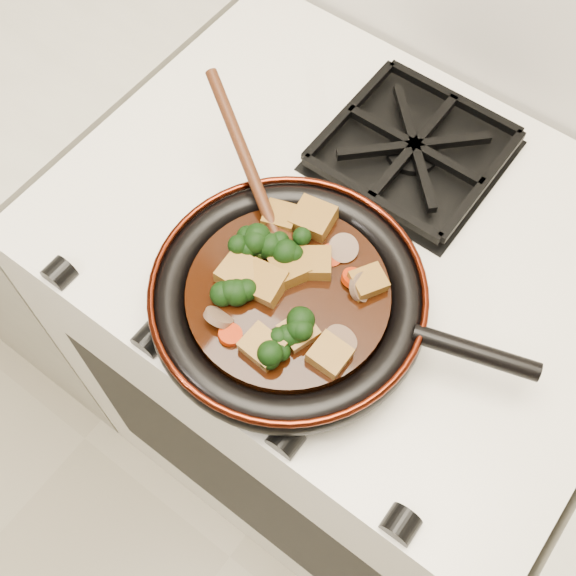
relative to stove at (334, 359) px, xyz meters
The scene contains 31 objects.
stove is the anchor object (origin of this frame).
burner_grate_front 0.48m from the stove, 90.00° to the right, with size 0.23×0.23×0.03m, color black, non-canonical shape.
burner_grate_back 0.48m from the stove, 90.00° to the left, with size 0.23×0.23×0.03m, color black, non-canonical shape.
skillet 0.52m from the stove, 85.76° to the right, with size 0.44×0.32×0.05m.
braising_sauce 0.52m from the stove, 86.59° to the right, with size 0.23×0.23×0.02m, color black.
tofu_cube_0 0.52m from the stove, 110.65° to the right, with size 0.04×0.05×0.02m, color brown.
tofu_cube_1 0.53m from the stove, 92.05° to the right, with size 0.04×0.04×0.02m, color brown.
tofu_cube_2 0.53m from the stove, 83.07° to the right, with size 0.04×0.04×0.02m, color brown.
tofu_cube_3 0.57m from the stove, 82.54° to the right, with size 0.04×0.04×0.02m, color brown.
tofu_cube_4 0.53m from the stove, 50.66° to the right, with size 0.04×0.03×0.02m, color brown.
tofu_cube_5 0.55m from the stove, 75.22° to the right, with size 0.03×0.04×0.02m, color brown.
tofu_cube_6 0.55m from the stove, 105.54° to the right, with size 0.04×0.04×0.02m, color brown.
tofu_cube_7 0.53m from the stove, 124.38° to the right, with size 0.04×0.04×0.02m, color brown.
tofu_cube_8 0.54m from the stove, 95.67° to the right, with size 0.04×0.04×0.02m, color brown.
tofu_cube_9 0.56m from the stove, 64.12° to the right, with size 0.04×0.04×0.02m, color brown.
broccoli_floret_0 0.55m from the stove, 101.26° to the right, with size 0.06×0.06×0.05m, color black, non-canonical shape.
broccoli_floret_1 0.57m from the stove, 78.84° to the right, with size 0.06×0.06×0.05m, color black, non-canonical shape.
broccoli_floret_2 0.53m from the stove, 102.47° to the right, with size 0.06×0.06×0.06m, color black, non-canonical shape.
broccoli_floret_3 0.54m from the stove, 116.01° to the right, with size 0.06×0.06×0.05m, color black, non-canonical shape.
broccoli_floret_4 0.54m from the stove, 108.45° to the right, with size 0.06×0.06×0.05m, color black, non-canonical shape.
broccoli_floret_5 0.55m from the stove, 76.14° to the right, with size 0.06×0.06×0.05m, color black, non-canonical shape.
carrot_coin_0 0.53m from the stove, 57.86° to the right, with size 0.03×0.03×0.01m, color #A72304.
carrot_coin_1 0.52m from the stove, 76.29° to the right, with size 0.03×0.03×0.01m, color #A72304.
carrot_coin_2 0.55m from the stove, 65.19° to the right, with size 0.03×0.03×0.01m, color #A72304.
carrot_coin_3 0.53m from the stove, 114.08° to the right, with size 0.03×0.03×0.01m, color #A72304.
carrot_coin_4 0.57m from the stove, 92.14° to the right, with size 0.03×0.03×0.01m, color #A72304.
mushroom_slice_0 0.52m from the stove, 68.83° to the right, with size 0.04×0.04×0.01m, color brown.
mushroom_slice_1 0.53m from the stove, 53.53° to the right, with size 0.03×0.03×0.01m, color brown.
mushroom_slice_2 0.56m from the stove, 97.89° to the right, with size 0.03×0.03×0.01m, color brown.
mushroom_slice_3 0.55m from the stove, 61.60° to the right, with size 0.04×0.04×0.01m, color brown.
wooden_spoon 0.55m from the stove, 140.71° to the right, with size 0.14×0.10×0.23m.
Camera 1 is at (0.24, 1.23, 1.68)m, focal length 45.00 mm.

